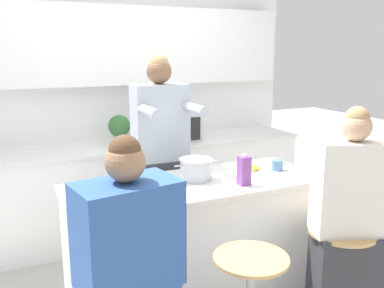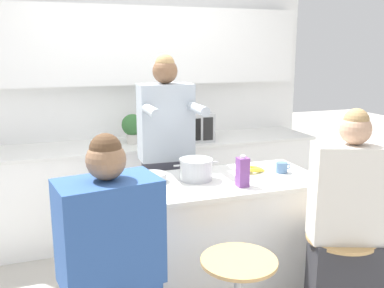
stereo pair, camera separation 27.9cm
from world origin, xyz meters
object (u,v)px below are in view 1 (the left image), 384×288
(banana_bunch, at_px, (251,168))
(potted_plant, at_px, (119,128))
(fruit_bowl, at_px, (92,194))
(coffee_cup_near, at_px, (121,182))
(bar_stool_rightmost, at_px, (339,272))
(cooking_pot, at_px, (196,169))
(juice_carton, at_px, (244,170))
(person_wrapped_blanket, at_px, (130,288))
(coffee_cup_far, at_px, (277,165))
(person_cooking, at_px, (161,169))
(person_seated_near, at_px, (347,236))
(kitchen_island, at_px, (196,244))
(microwave, at_px, (169,127))

(banana_bunch, xyz_separation_m, potted_plant, (-0.61, 1.32, 0.13))
(fruit_bowl, height_order, coffee_cup_near, coffee_cup_near)
(bar_stool_rightmost, xyz_separation_m, cooking_pot, (-0.68, 0.69, 0.58))
(coffee_cup_near, xyz_separation_m, juice_carton, (0.76, -0.25, 0.05))
(coffee_cup_near, relative_size, banana_bunch, 0.68)
(person_wrapped_blanket, height_order, coffee_cup_far, person_wrapped_blanket)
(person_cooking, xyz_separation_m, person_seated_near, (0.75, -1.23, -0.21))
(bar_stool_rightmost, relative_size, fruit_bowl, 3.90)
(kitchen_island, relative_size, coffee_cup_far, 15.28)
(coffee_cup_far, relative_size, microwave, 0.21)
(cooking_pot, xyz_separation_m, coffee_cup_far, (0.65, -0.05, -0.04))
(kitchen_island, height_order, juice_carton, juice_carton)
(kitchen_island, height_order, person_seated_near, person_seated_near)
(kitchen_island, xyz_separation_m, coffee_cup_far, (0.67, 0.01, 0.49))
(person_cooking, bearing_deg, banana_bunch, -41.21)
(person_cooking, relative_size, fruit_bowl, 9.98)
(cooking_pot, bearing_deg, juice_carton, -45.14)
(person_cooking, distance_m, potted_plant, 0.86)
(person_seated_near, relative_size, coffee_cup_far, 12.78)
(potted_plant, bearing_deg, coffee_cup_near, -105.60)
(banana_bunch, bearing_deg, person_cooking, 137.19)
(bar_stool_rightmost, height_order, person_wrapped_blanket, person_wrapped_blanket)
(kitchen_island, bearing_deg, person_wrapped_blanket, -135.39)
(person_seated_near, bearing_deg, fruit_bowl, 176.49)
(juice_carton, bearing_deg, coffee_cup_near, 161.73)
(kitchen_island, bearing_deg, person_cooking, 94.27)
(person_cooking, height_order, potted_plant, person_cooking)
(cooking_pot, xyz_separation_m, microwave, (0.33, 1.30, 0.06))
(cooking_pot, height_order, potted_plant, potted_plant)
(kitchen_island, xyz_separation_m, cooking_pot, (0.02, 0.05, 0.53))
(cooking_pot, relative_size, coffee_cup_near, 2.81)
(coffee_cup_near, bearing_deg, bar_stool_rightmost, -30.39)
(person_seated_near, height_order, fruit_bowl, person_seated_near)
(juice_carton, bearing_deg, cooking_pot, 134.86)
(banana_bunch, distance_m, juice_carton, 0.35)
(person_seated_near, distance_m, banana_bunch, 0.83)
(person_seated_near, distance_m, fruit_bowl, 1.59)
(banana_bunch, bearing_deg, person_seated_near, -72.69)
(bar_stool_rightmost, xyz_separation_m, juice_carton, (-0.45, 0.46, 0.61))
(coffee_cup_near, height_order, microwave, microwave)
(kitchen_island, bearing_deg, bar_stool_rightmost, -42.31)
(banana_bunch, xyz_separation_m, microwave, (-0.12, 1.28, 0.10))
(bar_stool_rightmost, relative_size, microwave, 1.25)
(person_cooking, distance_m, coffee_cup_near, 0.68)
(kitchen_island, bearing_deg, coffee_cup_near, 172.48)
(kitchen_island, distance_m, fruit_bowl, 0.85)
(banana_bunch, bearing_deg, potted_plant, 114.96)
(juice_carton, bearing_deg, person_wrapped_blanket, -152.57)
(kitchen_island, bearing_deg, coffee_cup_far, 0.47)
(person_cooking, height_order, cooking_pot, person_cooking)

